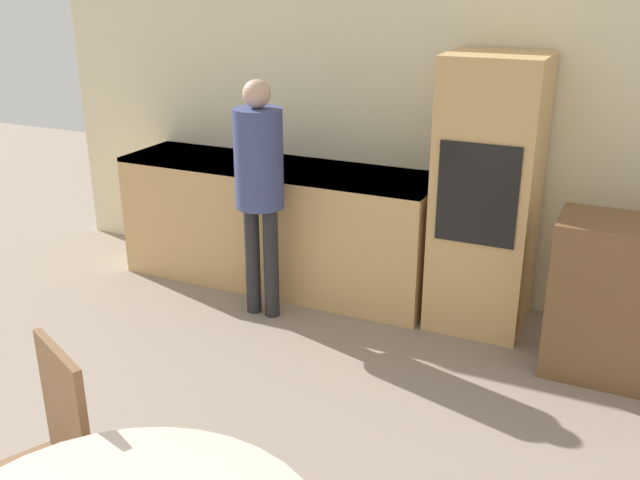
{
  "coord_description": "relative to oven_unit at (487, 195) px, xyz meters",
  "views": [
    {
      "loc": [
        1.19,
        0.31,
        2.13
      ],
      "look_at": [
        0.04,
        2.79,
        1.11
      ],
      "focal_mm": 40.0,
      "sensor_mm": 36.0,
      "label": 1
    }
  ],
  "objects": [
    {
      "name": "kitchen_counter",
      "position": [
        -1.47,
        -0.01,
        -0.4
      ],
      "size": [
        2.27,
        0.6,
        0.89
      ],
      "color": "tan",
      "rests_on": "ground_plane"
    },
    {
      "name": "person_standing",
      "position": [
        -1.32,
        -0.5,
        0.1
      ],
      "size": [
        0.31,
        0.31,
        1.54
      ],
      "color": "#262628",
      "rests_on": "ground_plane"
    },
    {
      "name": "wall_back",
      "position": [
        -0.36,
        0.34,
        0.45
      ],
      "size": [
        6.19,
        0.05,
        2.6
      ],
      "color": "beige",
      "rests_on": "ground_plane"
    },
    {
      "name": "chair_far_left",
      "position": [
        -0.92,
        -2.75,
        -0.33
      ],
      "size": [
        0.53,
        0.53,
        0.94
      ],
      "rotation": [
        0.0,
        0.0,
        5.83
      ],
      "color": "brown",
      "rests_on": "ground_plane"
    },
    {
      "name": "oven_unit",
      "position": [
        0.0,
        0.0,
        0.0
      ],
      "size": [
        0.59,
        0.59,
        1.7
      ],
      "color": "tan",
      "rests_on": "ground_plane"
    },
    {
      "name": "sideboard",
      "position": [
        0.92,
        -0.34,
        -0.4
      ],
      "size": [
        0.91,
        0.45,
        0.9
      ],
      "color": "brown",
      "rests_on": "ground_plane"
    }
  ]
}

